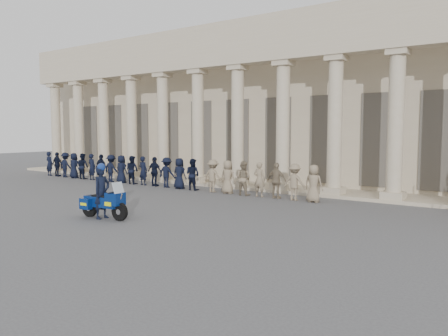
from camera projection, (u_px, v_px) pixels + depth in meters
ground at (144, 216)px, 15.45m from camera, size 90.00×90.00×0.00m
building at (314, 106)px, 27.09m from camera, size 40.00×12.50×9.00m
officer_rank at (154, 172)px, 23.43m from camera, size 19.36×0.60×1.59m
motorcycle at (105, 202)px, 14.84m from camera, size 2.02×0.84×1.30m
rider at (102, 191)px, 14.86m from camera, size 0.49×0.70×1.90m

